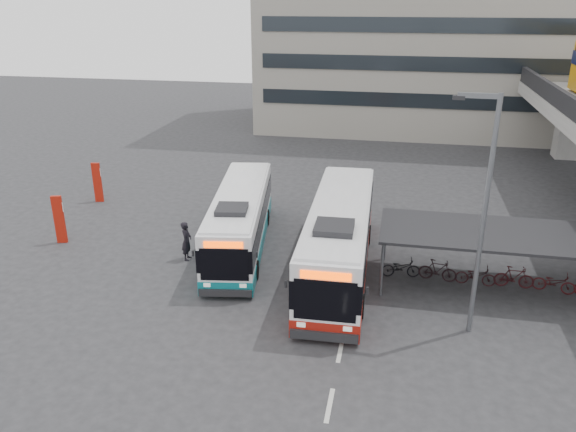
% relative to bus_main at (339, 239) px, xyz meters
% --- Properties ---
extents(ground, '(120.00, 120.00, 0.00)m').
position_rel_bus_main_xyz_m(ground, '(-1.70, -3.07, -1.63)').
color(ground, '#28282B').
rests_on(ground, ground).
extents(bike_shelter, '(10.00, 4.00, 2.54)m').
position_rel_bus_main_xyz_m(bike_shelter, '(6.76, -0.07, -0.19)').
color(bike_shelter, '#595B60').
rests_on(bike_shelter, ground).
extents(road_markings, '(0.15, 7.60, 0.01)m').
position_rel_bus_main_xyz_m(road_markings, '(0.80, -6.07, -1.63)').
color(road_markings, beige).
rests_on(road_markings, ground).
extents(bus_main, '(2.93, 11.99, 3.52)m').
position_rel_bus_main_xyz_m(bus_main, '(0.00, 0.00, 0.00)').
color(bus_main, white).
rests_on(bus_main, ground).
extents(bus_teal, '(3.96, 10.89, 3.15)m').
position_rel_bus_main_xyz_m(bus_teal, '(-5.10, 1.71, -0.17)').
color(bus_teal, white).
rests_on(bus_teal, ground).
extents(pedestrian, '(0.51, 0.73, 1.91)m').
position_rel_bus_main_xyz_m(pedestrian, '(-7.23, -0.14, -0.68)').
color(pedestrian, black).
rests_on(pedestrian, ground).
extents(lamp_post, '(1.56, 0.25, 8.89)m').
position_rel_bus_main_xyz_m(lamp_post, '(5.28, -3.90, 3.43)').
color(lamp_post, '#595B60').
rests_on(lamp_post, ground).
extents(sign_totem_mid, '(0.54, 0.29, 2.51)m').
position_rel_bus_main_xyz_m(sign_totem_mid, '(-14.23, 0.46, -0.34)').
color(sign_totem_mid, '#A8170A').
rests_on(sign_totem_mid, ground).
extents(sign_totem_north, '(0.53, 0.24, 2.45)m').
position_rel_bus_main_xyz_m(sign_totem_north, '(-15.47, 6.47, -0.37)').
color(sign_totem_north, '#A8170A').
rests_on(sign_totem_north, ground).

